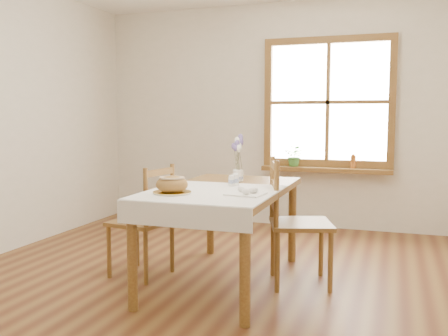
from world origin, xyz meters
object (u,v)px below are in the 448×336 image
at_px(chair_left, 141,220).
at_px(dining_table, 224,198).
at_px(flower_vase, 238,176).
at_px(chair_right, 301,222).
at_px(bread_plate, 172,193).

bearing_deg(chair_left, dining_table, 103.07).
height_order(dining_table, flower_vase, flower_vase).
bearing_deg(flower_vase, chair_right, -17.01).
bearing_deg(bread_plate, flower_vase, 73.76).
bearing_deg(chair_left, flower_vase, 127.12).
distance_m(chair_left, bread_plate, 0.71).
bearing_deg(dining_table, flower_vase, 88.05).
height_order(chair_left, flower_vase, chair_left).
relative_size(chair_left, flower_vase, 9.73).
distance_m(chair_left, chair_right, 1.29).
bearing_deg(chair_right, flower_vase, 54.99).
bearing_deg(chair_right, dining_table, 87.60).
height_order(dining_table, chair_right, chair_right).
xyz_separation_m(dining_table, chair_right, (0.57, 0.16, -0.18)).
relative_size(dining_table, chair_right, 1.64).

